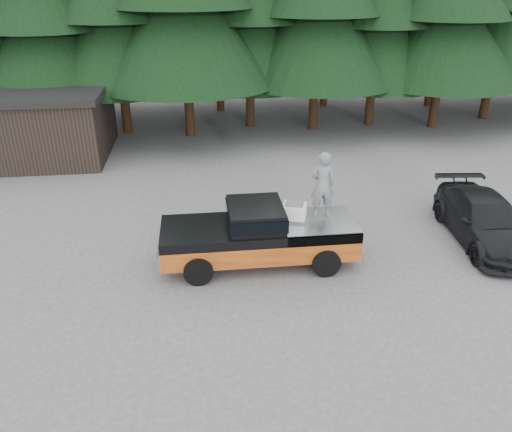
{
  "coord_description": "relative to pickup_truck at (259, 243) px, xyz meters",
  "views": [
    {
      "loc": [
        -0.67,
        -12.59,
        7.95
      ],
      "look_at": [
        0.87,
        0.0,
        1.84
      ],
      "focal_mm": 35.0,
      "sensor_mm": 36.0,
      "label": 1
    }
  ],
  "objects": [
    {
      "name": "utility_building",
      "position": [
        -10.02,
        11.45,
        1.0
      ],
      "size": [
        8.4,
        6.4,
        3.3
      ],
      "color": "black",
      "rests_on": "ground"
    },
    {
      "name": "truck_cab",
      "position": [
        -0.1,
        0.0,
        0.96
      ],
      "size": [
        1.66,
        1.9,
        0.59
      ],
      "primitive_type": "cube",
      "color": "black",
      "rests_on": "pickup_truck"
    },
    {
      "name": "air_compressor",
      "position": [
        1.09,
        0.15,
        0.9
      ],
      "size": [
        0.83,
        0.75,
        0.47
      ],
      "primitive_type": "cube",
      "rotation": [
        0.0,
        0.0,
        -0.32
      ],
      "color": "silver",
      "rests_on": "pickup_truck"
    },
    {
      "name": "ground",
      "position": [
        -1.02,
        -0.55,
        -0.67
      ],
      "size": [
        120.0,
        120.0,
        0.0
      ],
      "primitive_type": "plane",
      "color": "#4A4A4C",
      "rests_on": "ground"
    },
    {
      "name": "parked_car",
      "position": [
        7.56,
        0.5,
        0.08
      ],
      "size": [
        2.55,
        5.29,
        1.49
      ],
      "primitive_type": "imported",
      "rotation": [
        0.0,
        0.0,
        -0.09
      ],
      "color": "black",
      "rests_on": "ground"
    },
    {
      "name": "pickup_truck",
      "position": [
        0.0,
        0.0,
        0.0
      ],
      "size": [
        6.0,
        2.04,
        1.33
      ],
      "primitive_type": null,
      "color": "#CC5A1A",
      "rests_on": "ground"
    },
    {
      "name": "man_on_bed",
      "position": [
        1.95,
        0.29,
        1.69
      ],
      "size": [
        0.75,
        0.49,
        2.05
      ],
      "primitive_type": "imported",
      "rotation": [
        0.0,
        0.0,
        3.14
      ],
      "color": "slate",
      "rests_on": "pickup_truck"
    }
  ]
}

